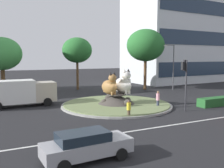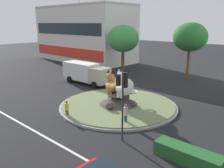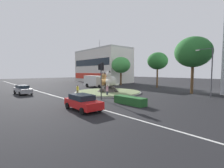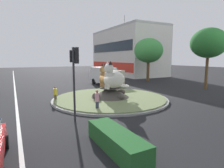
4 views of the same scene
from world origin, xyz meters
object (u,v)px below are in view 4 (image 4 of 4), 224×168
at_px(second_tree_near_tower, 149,51).
at_px(pedestrian_yellow_shirt, 55,94).
at_px(third_tree_left, 209,43).
at_px(shophouse_block, 126,52).
at_px(cat_statue_tabby, 107,78).
at_px(pedestrian_pink_shirt, 97,100).
at_px(delivery_box_truck, 106,75).
at_px(cat_statue_white, 113,78).
at_px(traffic_light_mast, 75,68).

xyz_separation_m(second_tree_near_tower, pedestrian_yellow_shirt, (9.00, -18.86, -4.86)).
bearing_deg(third_tree_left, shophouse_block, 172.08).
distance_m(second_tree_near_tower, pedestrian_yellow_shirt, 21.45).
bearing_deg(cat_statue_tabby, pedestrian_pink_shirt, 44.26).
bearing_deg(third_tree_left, delivery_box_truck, -133.57).
relative_size(cat_statue_white, second_tree_near_tower, 0.35).
bearing_deg(pedestrian_yellow_shirt, cat_statue_tabby, -124.56).
bearing_deg(delivery_box_truck, second_tree_near_tower, 94.80).
height_order(third_tree_left, pedestrian_yellow_shirt, third_tree_left).
distance_m(cat_statue_tabby, third_tree_left, 15.35).
bearing_deg(pedestrian_yellow_shirt, traffic_light_mast, 154.59).
xyz_separation_m(third_tree_left, delivery_box_truck, (-10.06, -10.57, -4.74)).
xyz_separation_m(cat_statue_tabby, shophouse_block, (-24.82, 18.37, 3.72)).
distance_m(third_tree_left, delivery_box_truck, 15.34).
bearing_deg(cat_statue_white, pedestrian_yellow_shirt, -31.13).
xyz_separation_m(cat_statue_tabby, second_tree_near_tower, (-9.76, 13.55, 3.46)).
bearing_deg(traffic_light_mast, pedestrian_yellow_shirt, 96.31).
bearing_deg(second_tree_near_tower, delivery_box_truck, -83.86).
bearing_deg(pedestrian_yellow_shirt, delivery_box_truck, -76.28).
distance_m(cat_statue_white, pedestrian_yellow_shirt, 5.90).
xyz_separation_m(cat_statue_white, traffic_light_mast, (3.96, -5.08, 1.34)).
height_order(cat_statue_white, third_tree_left, third_tree_left).
xyz_separation_m(traffic_light_mast, third_tree_left, (-4.24, 19.94, 2.65)).
relative_size(cat_statue_white, pedestrian_yellow_shirt, 1.80).
distance_m(shophouse_block, third_tree_left, 26.38).
height_order(pedestrian_pink_shirt, delivery_box_truck, delivery_box_truck).
xyz_separation_m(traffic_light_mast, pedestrian_yellow_shirt, (-6.31, -0.11, -2.85)).
distance_m(traffic_light_mast, second_tree_near_tower, 24.29).
xyz_separation_m(pedestrian_yellow_shirt, delivery_box_truck, (-7.99, 9.48, 0.76)).
relative_size(third_tree_left, delivery_box_truck, 1.11).
bearing_deg(traffic_light_mast, delivery_box_truck, 62.08).
height_order(traffic_light_mast, second_tree_near_tower, second_tree_near_tower).
xyz_separation_m(shophouse_block, second_tree_near_tower, (15.06, -4.83, -0.26)).
relative_size(cat_statue_tabby, pedestrian_yellow_shirt, 1.61).
bearing_deg(cat_statue_tabby, shophouse_block, -136.17).
relative_size(traffic_light_mast, pedestrian_yellow_shirt, 3.22).
relative_size(cat_statue_tabby, traffic_light_mast, 0.50).
bearing_deg(delivery_box_truck, pedestrian_pink_shirt, -30.42).
relative_size(cat_statue_tabby, delivery_box_truck, 0.33).
bearing_deg(second_tree_near_tower, third_tree_left, 6.14).
relative_size(traffic_light_mast, delivery_box_truck, 0.66).
xyz_separation_m(second_tree_near_tower, pedestrian_pink_shirt, (13.83, -16.51, -4.74)).
distance_m(cat_statue_tabby, traffic_light_mast, 7.74).
bearing_deg(pedestrian_pink_shirt, shophouse_block, 88.70).
height_order(traffic_light_mast, pedestrian_yellow_shirt, traffic_light_mast).
height_order(pedestrian_yellow_shirt, delivery_box_truck, delivery_box_truck).
bearing_deg(cat_statue_tabby, second_tree_near_tower, -153.89).
xyz_separation_m(pedestrian_pink_shirt, delivery_box_truck, (-12.82, 7.13, 0.64)).
bearing_deg(third_tree_left, pedestrian_yellow_shirt, -95.88).
bearing_deg(traffic_light_mast, shophouse_block, 57.48).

